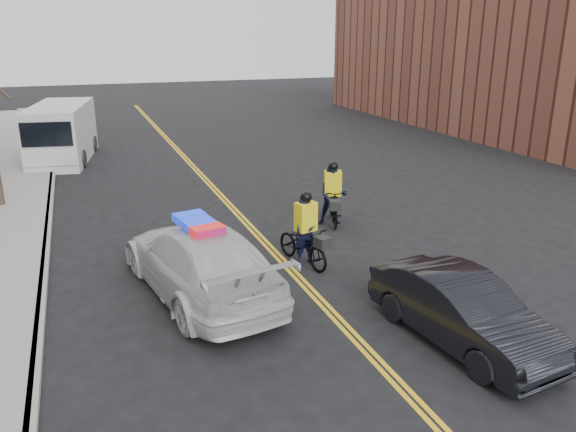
# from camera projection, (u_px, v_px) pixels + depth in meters

# --- Properties ---
(ground) EXTENTS (120.00, 120.00, 0.00)m
(ground) POSITION_uv_depth(u_px,v_px,m) (312.00, 292.00, 13.37)
(ground) COLOR black
(ground) RESTS_ON ground
(center_line_left) EXTENTS (0.10, 60.00, 0.01)m
(center_line_left) POSITION_uv_depth(u_px,v_px,m) (224.00, 202.00, 20.45)
(center_line_left) COLOR yellow
(center_line_left) RESTS_ON ground
(center_line_right) EXTENTS (0.10, 60.00, 0.01)m
(center_line_right) POSITION_uv_depth(u_px,v_px,m) (228.00, 201.00, 20.50)
(center_line_right) COLOR yellow
(center_line_right) RESTS_ON ground
(curb) EXTENTS (0.20, 60.00, 0.15)m
(curb) POSITION_uv_depth(u_px,v_px,m) (49.00, 218.00, 18.44)
(curb) COLOR gray
(curb) RESTS_ON ground
(building_across) EXTENTS (12.00, 30.00, 11.00)m
(building_across) POSITION_uv_depth(u_px,v_px,m) (525.00, 38.00, 35.02)
(building_across) COLOR brown
(building_across) RESTS_ON ground
(police_cruiser) EXTENTS (3.30, 6.08, 1.83)m
(police_cruiser) POSITION_uv_depth(u_px,v_px,m) (200.00, 260.00, 13.07)
(police_cruiser) COLOR silver
(police_cruiser) RESTS_ON ground
(dark_sedan) EXTENTS (1.98, 4.40, 1.40)m
(dark_sedan) POSITION_uv_depth(u_px,v_px,m) (462.00, 310.00, 11.02)
(dark_sedan) COLOR black
(dark_sedan) RESTS_ON ground
(cargo_van) EXTENTS (3.33, 6.60, 2.64)m
(cargo_van) POSITION_uv_depth(u_px,v_px,m) (61.00, 134.00, 26.58)
(cargo_van) COLOR silver
(cargo_van) RESTS_ON ground
(cyclist_near) EXTENTS (1.20, 2.15, 2.00)m
(cyclist_near) POSITION_uv_depth(u_px,v_px,m) (306.00, 239.00, 14.81)
(cyclist_near) COLOR black
(cyclist_near) RESTS_ON ground
(cyclist_far) EXTENTS (1.18, 2.09, 2.04)m
(cyclist_far) POSITION_uv_depth(u_px,v_px,m) (332.00, 200.00, 17.91)
(cyclist_far) COLOR black
(cyclist_far) RESTS_ON ground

